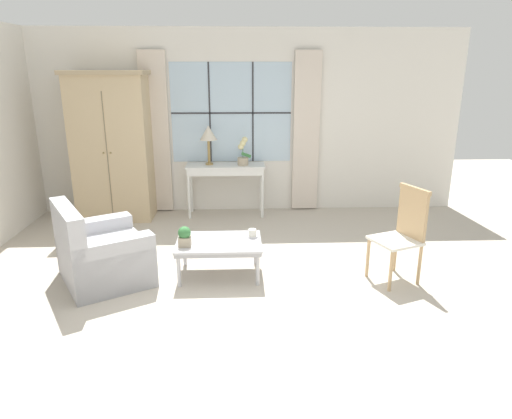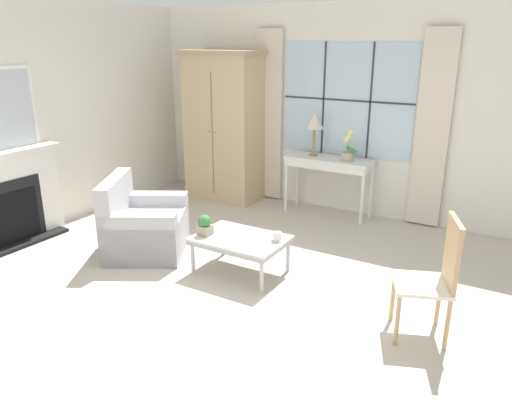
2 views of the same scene
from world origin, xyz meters
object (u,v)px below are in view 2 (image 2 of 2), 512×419
Objects in this scene: console_table at (329,165)px; potted_orchid at (348,148)px; fireplace at (3,191)px; armoire at (224,126)px; pillar_candle at (277,237)px; table_lamp at (314,122)px; side_chair_wooden at (436,272)px; potted_plant_small at (205,225)px; coffee_table at (240,241)px; armchair_upholstered at (144,227)px.

console_table is 0.38m from potted_orchid.
fireplace is 4.09m from console_table.
armoire is 17.57× the size of pillar_candle.
side_chair_wooden is at bearing -47.80° from table_lamp.
pillar_candle is (0.34, -2.10, -0.26)m from console_table.
armoire is 1.82× the size of console_table.
potted_orchid is 2.14m from pillar_candle.
potted_orchid is 2.45m from potted_plant_small.
fireplace is 3.28m from pillar_candle.
armoire reaches higher than side_chair_wooden.
potted_plant_small reaches higher than coffee_table.
potted_orchid is at bearing 43.68° from fireplace.
fireplace is at bearing -111.58° from armoire.
potted_plant_small is 0.77m from pillar_candle.
potted_orchid is (3.08, 2.94, 0.30)m from fireplace.
side_chair_wooden is 1.63m from pillar_candle.
potted_orchid is 2.29m from coffee_table.
table_lamp is at bearing 175.33° from console_table.
table_lamp is at bearing 174.72° from potted_orchid.
potted_orchid is at bearing 1.51° from armoire.
console_table is at bearing 60.68° from armchair_upholstered.
side_chair_wooden is 4.72× the size of potted_plant_small.
potted_orchid is at bearing 125.24° from side_chair_wooden.
coffee_table is at bearing -52.49° from armoire.
side_chair_wooden is 1.99m from coffee_table.
armchair_upholstered is at bearing -173.17° from pillar_candle.
coffee_table is (0.22, -2.23, -0.91)m from table_lamp.
table_lamp reaches higher than armchair_upholstered.
side_chair_wooden is 2.33m from potted_plant_small.
pillar_candle is (1.63, 0.20, 0.15)m from armchair_upholstered.
armoire is at bearing -178.49° from potted_orchid.
console_table is at bearing 174.16° from potted_orchid.
fireplace is 4.79m from side_chair_wooden.
fireplace is 1.71× the size of console_table.
fireplace is at bearing -164.72° from coffee_table.
console_table reaches higher than pillar_candle.
potted_plant_small is at bearing -2.68° from armchair_upholstered.
table_lamp is 0.60m from potted_orchid.
armoire is at bearing 68.42° from fireplace.
potted_orchid is 0.46× the size of coffee_table.
potted_plant_small is at bearing -160.04° from coffee_table.
console_table is 0.61m from table_lamp.
side_chair_wooden is (2.19, -2.42, -0.69)m from table_lamp.
armchair_upholstered is (-1.04, -2.32, -0.97)m from table_lamp.
potted_orchid is at bearing -5.84° from console_table.
potted_plant_small is (-0.14, -2.36, -0.75)m from table_lamp.
table_lamp is at bearing 105.50° from pillar_candle.
potted_plant_small is 1.75× the size of pillar_candle.
coffee_table is 4.26× the size of potted_plant_small.
pillar_candle is at bearing -74.50° from table_lamp.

